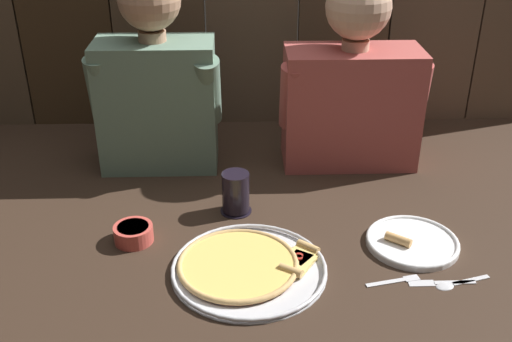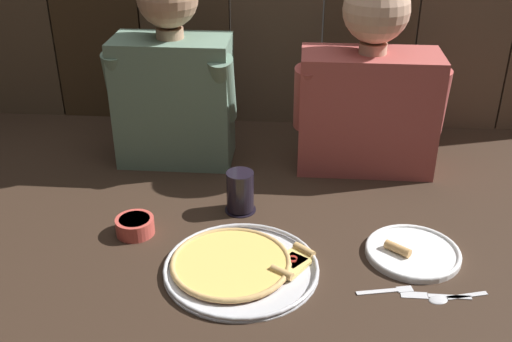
{
  "view_description": "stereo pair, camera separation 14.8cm",
  "coord_description": "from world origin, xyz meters",
  "px_view_note": "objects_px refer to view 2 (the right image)",
  "views": [
    {
      "loc": [
        -0.05,
        -1.21,
        0.87
      ],
      "look_at": [
        -0.01,
        0.1,
        0.18
      ],
      "focal_mm": 42.37,
      "sensor_mm": 36.0,
      "label": 1
    },
    {
      "loc": [
        0.1,
        -1.2,
        0.87
      ],
      "look_at": [
        -0.01,
        0.1,
        0.18
      ],
      "focal_mm": 42.37,
      "sensor_mm": 36.0,
      "label": 2
    }
  ],
  "objects_px": {
    "diner_right": "(370,83)",
    "drinking_glass": "(240,192)",
    "dipping_bowl": "(135,225)",
    "pizza_tray": "(238,265)",
    "diner_left": "(172,74)",
    "dinner_plate": "(412,252)"
  },
  "relations": [
    {
      "from": "dinner_plate",
      "to": "diner_left",
      "type": "distance_m",
      "value": 0.87
    },
    {
      "from": "dinner_plate",
      "to": "drinking_glass",
      "type": "distance_m",
      "value": 0.48
    },
    {
      "from": "dinner_plate",
      "to": "diner_right",
      "type": "bearing_deg",
      "value": 100.39
    },
    {
      "from": "pizza_tray",
      "to": "diner_left",
      "type": "distance_m",
      "value": 0.67
    },
    {
      "from": "pizza_tray",
      "to": "dinner_plate",
      "type": "height_order",
      "value": "dinner_plate"
    },
    {
      "from": "dinner_plate",
      "to": "drinking_glass",
      "type": "relative_size",
      "value": 1.98
    },
    {
      "from": "drinking_glass",
      "to": "dipping_bowl",
      "type": "bearing_deg",
      "value": -152.54
    },
    {
      "from": "dinner_plate",
      "to": "dipping_bowl",
      "type": "distance_m",
      "value": 0.7
    },
    {
      "from": "dinner_plate",
      "to": "pizza_tray",
      "type": "bearing_deg",
      "value": -168.01
    },
    {
      "from": "dipping_bowl",
      "to": "drinking_glass",
      "type": "bearing_deg",
      "value": 27.46
    },
    {
      "from": "pizza_tray",
      "to": "dinner_plate",
      "type": "xyz_separation_m",
      "value": [
        0.42,
        0.09,
        -0.0
      ]
    },
    {
      "from": "diner_right",
      "to": "drinking_glass",
      "type": "bearing_deg",
      "value": -139.87
    },
    {
      "from": "drinking_glass",
      "to": "dipping_bowl",
      "type": "distance_m",
      "value": 0.29
    },
    {
      "from": "pizza_tray",
      "to": "dipping_bowl",
      "type": "xyz_separation_m",
      "value": [
        -0.28,
        0.13,
        0.01
      ]
    },
    {
      "from": "dipping_bowl",
      "to": "diner_right",
      "type": "height_order",
      "value": "diner_right"
    },
    {
      "from": "diner_left",
      "to": "diner_right",
      "type": "relative_size",
      "value": 1.03
    },
    {
      "from": "diner_left",
      "to": "diner_right",
      "type": "distance_m",
      "value": 0.59
    },
    {
      "from": "dinner_plate",
      "to": "diner_right",
      "type": "height_order",
      "value": "diner_right"
    },
    {
      "from": "pizza_tray",
      "to": "diner_left",
      "type": "bearing_deg",
      "value": 114.39
    },
    {
      "from": "pizza_tray",
      "to": "diner_left",
      "type": "relative_size",
      "value": 0.61
    },
    {
      "from": "drinking_glass",
      "to": "dipping_bowl",
      "type": "height_order",
      "value": "drinking_glass"
    },
    {
      "from": "dipping_bowl",
      "to": "diner_right",
      "type": "xyz_separation_m",
      "value": [
        0.61,
        0.43,
        0.25
      ]
    }
  ]
}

